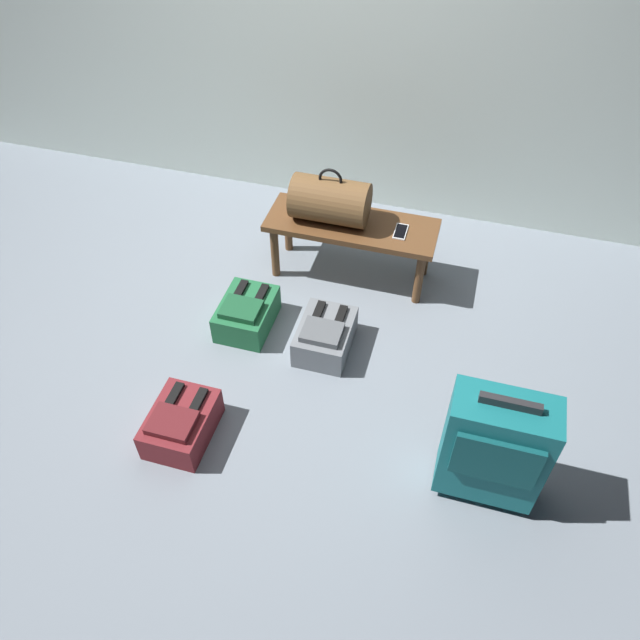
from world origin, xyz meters
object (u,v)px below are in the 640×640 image
Objects in this scene: suitcase_upright_teal at (494,447)px; backpack_maroon at (181,423)px; duffel_bag_brown at (330,200)px; bench at (351,231)px; cell_phone at (401,232)px; backpack_grey at (325,336)px; backpack_green at (247,313)px.

backpack_maroon is (-1.43, -0.10, -0.25)m from suitcase_upright_teal.
backpack_maroon is at bearing -104.82° from duffel_bag_brown.
backpack_maroon is (-0.50, -1.38, -0.24)m from bench.
cell_phone is 0.75m from backpack_grey.
cell_phone is 0.99m from backpack_green.
cell_phone reaches higher than backpack_maroon.
duffel_bag_brown is at bearing 178.67° from cell_phone.
suitcase_upright_teal is 1.57m from backpack_green.
backpack_grey is at bearing 55.25° from backpack_maroon.
backpack_green is (-0.47, 0.05, 0.00)m from backpack_grey.
duffel_bag_brown is 1.16× the size of backpack_green.
duffel_bag_brown is (-0.13, -0.00, 0.19)m from bench.
suitcase_upright_teal is 1.76× the size of backpack_maroon.
bench is 6.94× the size of cell_phone.
duffel_bag_brown is 1.49m from backpack_maroon.
suitcase_upright_teal is at bearing -26.20° from backpack_green.
duffel_bag_brown is 1.16× the size of backpack_maroon.
bench is 1.49m from backpack_maroon.
backpack_grey is 0.90m from backpack_maroon.
cell_phone is 1.61m from backpack_maroon.
backpack_green is at bearing 87.03° from backpack_maroon.
duffel_bag_brown is at bearing 103.23° from backpack_grey.
bench reaches higher than backpack_green.
suitcase_upright_teal reaches higher than backpack_grey.
duffel_bag_brown is 1.67m from suitcase_upright_teal.
duffel_bag_brown reaches higher than suitcase_upright_teal.
backpack_green is (-1.39, 0.68, -0.25)m from suitcase_upright_teal.
cell_phone reaches higher than backpack_green.
backpack_grey is 1.00× the size of backpack_green.
bench is 0.79m from backpack_green.
bench is 1.50× the size of suitcase_upright_teal.
duffel_bag_brown is 0.66× the size of suitcase_upright_teal.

